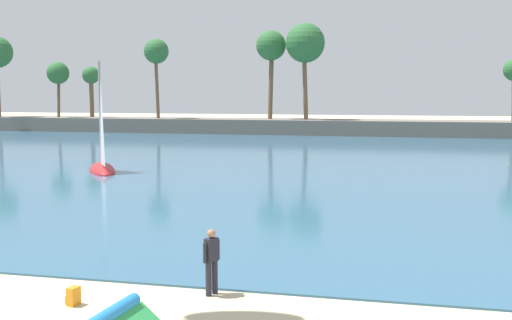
% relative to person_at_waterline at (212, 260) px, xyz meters
% --- Properties ---
extents(sea, '(220.00, 98.32, 0.06)m').
position_rel_person_at_waterline_xyz_m(sea, '(-1.54, 49.51, -0.86)').
color(sea, '#33607F').
rests_on(sea, ground).
extents(palm_headland, '(118.24, 6.62, 13.13)m').
position_rel_person_at_waterline_xyz_m(palm_headland, '(-1.84, 58.49, 2.44)').
color(palm_headland, slate).
rests_on(palm_headland, ground).
extents(person_at_waterline, '(0.33, 0.50, 1.67)m').
position_rel_person_at_waterline_xyz_m(person_at_waterline, '(0.00, 0.00, 0.00)').
color(person_at_waterline, '#23232D').
rests_on(person_at_waterline, ground).
extents(backpack_near_kite, '(0.32, 0.33, 0.44)m').
position_rel_person_at_waterline_xyz_m(backpack_near_kite, '(-2.98, -1.45, -0.69)').
color(backpack_near_kite, orange).
rests_on(backpack_near_kite, ground).
extents(sailboat_mid_bay, '(4.02, 5.15, 7.42)m').
position_rel_person_at_waterline_xyz_m(sailboat_mid_bay, '(-13.66, 21.01, -0.17)').
color(sailboat_mid_bay, red).
rests_on(sailboat_mid_bay, sea).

